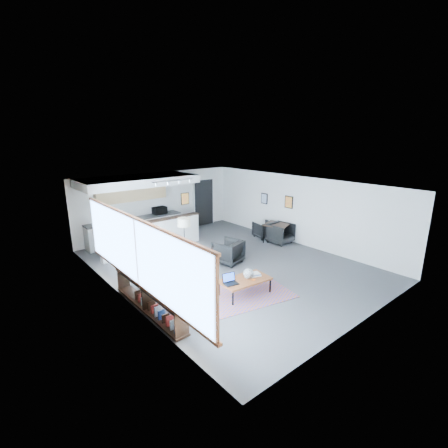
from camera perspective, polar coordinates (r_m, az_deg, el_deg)
room at (r=10.20m, az=0.60°, el=-0.36°), size 7.02×9.02×2.62m
window at (r=7.65m, az=-15.06°, el=-5.15°), size 0.10×5.95×1.66m
console at (r=8.05m, az=-12.96°, el=-12.77°), size 0.35×3.00×0.80m
kitchenette at (r=12.61m, az=-14.65°, el=2.57°), size 4.20×1.96×2.60m
doorway at (r=15.02m, az=-3.64°, el=3.87°), size 1.10×0.12×2.15m
track_light at (r=11.37m, az=-8.94°, el=7.42°), size 1.60×0.07×0.15m
wall_art_lower at (r=12.85m, az=11.33°, el=3.79°), size 0.03×0.38×0.48m
wall_art_upper at (r=13.69m, az=7.10°, el=4.47°), size 0.03×0.34×0.44m
kilim_rug at (r=8.80m, az=3.68°, el=-12.15°), size 2.66×2.08×0.01m
coffee_table at (r=8.62m, az=3.73°, el=-9.83°), size 1.39×0.84×0.43m
laptop at (r=8.35m, az=1.04°, el=-9.88°), size 0.40×0.35×0.25m
ceramic_pot at (r=8.59m, az=4.31°, el=-8.68°), size 0.27×0.27×0.27m
book_stack at (r=8.80m, az=5.43°, el=-8.79°), size 0.35×0.31×0.09m
coaster at (r=8.58m, az=5.22°, el=-9.73°), size 0.10×0.10×0.01m
armchair_left at (r=9.58m, az=-7.37°, el=-7.20°), size 0.97×0.93×0.82m
armchair_right at (r=10.61m, az=0.73°, el=-4.70°), size 1.00×0.96×0.85m
floor_lamp at (r=10.67m, az=-7.06°, el=0.04°), size 0.50×0.50×1.46m
dining_table at (r=12.77m, az=9.28°, el=-0.26°), size 1.12×1.12×0.73m
dining_chair_near at (r=12.75m, az=9.89°, el=-1.72°), size 0.76×0.72×0.73m
dining_chair_far at (r=13.33m, az=6.99°, el=-1.09°), size 0.70×0.67×0.62m
microwave at (r=13.52m, az=-11.27°, el=2.47°), size 0.55×0.32×0.36m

